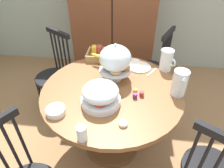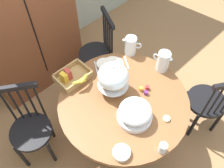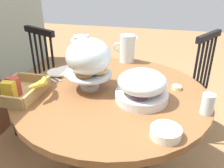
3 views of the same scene
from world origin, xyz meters
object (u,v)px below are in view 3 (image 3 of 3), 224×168
at_px(cereal_bowl, 166,132).
at_px(pastry_stand_with_dome, 88,59).
at_px(dining_table, 112,121).
at_px(orange_juice_pitcher, 81,50).
at_px(drinking_glass, 208,104).
at_px(butter_dish, 177,87).
at_px(china_plate_small, 58,72).
at_px(cereal_basket, 22,89).
at_px(windsor_chair_facing_door, 34,90).
at_px(china_plate_large, 70,71).
at_px(fruit_platter_covered, 142,87).
at_px(windsor_chair_by_cabinet, 185,88).
at_px(milk_pitcher, 127,50).

bearing_deg(cereal_bowl, pastry_stand_with_dome, 51.86).
distance_m(dining_table, cereal_bowl, 0.55).
bearing_deg(orange_juice_pitcher, drinking_glass, -123.34).
distance_m(orange_juice_pitcher, butter_dish, 0.83).
bearing_deg(china_plate_small, pastry_stand_with_dome, -117.71).
distance_m(orange_juice_pitcher, cereal_basket, 0.66).
xyz_separation_m(windsor_chair_facing_door, china_plate_large, (-0.17, -0.43, 0.29)).
distance_m(fruit_platter_covered, cereal_bowl, 0.34).
bearing_deg(windsor_chair_by_cabinet, china_plate_large, 120.81).
bearing_deg(milk_pitcher, china_plate_small, 130.60).
relative_size(milk_pitcher, china_plate_large, 0.98).
height_order(fruit_platter_covered, milk_pitcher, milk_pitcher).
bearing_deg(butter_dish, china_plate_large, 82.36).
bearing_deg(cereal_bowl, windsor_chair_by_cabinet, -8.53).
xyz_separation_m(orange_juice_pitcher, china_plate_large, (-0.24, 0.00, -0.09)).
bearing_deg(windsor_chair_facing_door, butter_dish, -102.67).
height_order(windsor_chair_by_cabinet, china_plate_large, windsor_chair_by_cabinet).
bearing_deg(drinking_glass, dining_table, 77.07).
height_order(dining_table, china_plate_large, china_plate_large).
bearing_deg(milk_pitcher, drinking_glass, -140.74).
distance_m(dining_table, milk_pitcher, 0.62).
relative_size(china_plate_large, cereal_bowl, 1.57).
xyz_separation_m(windsor_chair_by_cabinet, cereal_basket, (-0.91, 1.00, 0.33)).
distance_m(china_plate_large, butter_dish, 0.76).
xyz_separation_m(fruit_platter_covered, butter_dish, (0.18, -0.20, -0.07)).
bearing_deg(windsor_chair_facing_door, milk_pitcher, -79.91).
xyz_separation_m(windsor_chair_by_cabinet, china_plate_large, (-0.52, 0.86, 0.29)).
relative_size(dining_table, butter_dish, 19.65).
bearing_deg(windsor_chair_by_cabinet, dining_table, 146.04).
height_order(orange_juice_pitcher, china_plate_large, orange_juice_pitcher).
bearing_deg(cereal_bowl, china_plate_large, 49.95).
bearing_deg(butter_dish, windsor_chair_facing_door, 77.33).
bearing_deg(fruit_platter_covered, cereal_bowl, -154.41).
xyz_separation_m(dining_table, fruit_platter_covered, (-0.06, -0.19, 0.30)).
xyz_separation_m(china_plate_large, cereal_bowl, (-0.59, -0.70, 0.02)).
bearing_deg(windsor_chair_by_cabinet, milk_pitcher, 112.59).
xyz_separation_m(windsor_chair_facing_door, orange_juice_pitcher, (0.08, -0.44, 0.38)).
height_order(pastry_stand_with_dome, milk_pitcher, pastry_stand_with_dome).
relative_size(milk_pitcher, cereal_basket, 0.68).
relative_size(windsor_chair_by_cabinet, windsor_chair_facing_door, 1.00).
distance_m(windsor_chair_facing_door, cereal_basket, 0.72).
distance_m(windsor_chair_by_cabinet, china_plate_large, 1.05).
distance_m(windsor_chair_by_cabinet, orange_juice_pitcher, 0.98).
bearing_deg(drinking_glass, windsor_chair_by_cabinet, 2.31).
height_order(cereal_basket, china_plate_small, cereal_basket).
bearing_deg(china_plate_large, cereal_bowl, -130.05).
relative_size(pastry_stand_with_dome, fruit_platter_covered, 1.15).
relative_size(china_plate_small, cereal_bowl, 1.07).
xyz_separation_m(china_plate_large, butter_dish, (-0.10, -0.75, 0.01)).
bearing_deg(windsor_chair_by_cabinet, fruit_platter_covered, 158.83).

